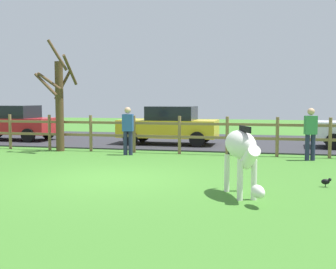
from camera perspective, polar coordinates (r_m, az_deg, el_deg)
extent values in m
plane|color=#3D7528|center=(10.71, -7.14, -5.74)|extent=(60.00, 60.00, 0.00)
cube|color=#2D2D33|center=(19.62, 2.31, -0.84)|extent=(28.00, 7.40, 0.05)
cylinder|color=olive|center=(17.80, -19.89, 0.36)|extent=(0.11, 0.11, 1.32)
cylinder|color=olive|center=(16.96, -15.19, 0.27)|extent=(0.11, 0.11, 1.32)
cylinder|color=olive|center=(16.24, -10.03, 0.17)|extent=(0.11, 0.11, 1.32)
cylinder|color=olive|center=(15.66, -4.45, 0.06)|extent=(0.11, 0.11, 1.32)
cylinder|color=olive|center=(15.24, 1.50, -0.06)|extent=(0.11, 0.11, 1.32)
cylinder|color=olive|center=(15.00, 7.72, -0.18)|extent=(0.11, 0.11, 1.32)
cylinder|color=olive|center=(14.93, 14.06, -0.30)|extent=(0.11, 0.11, 1.32)
cylinder|color=olive|center=(15.05, 20.38, -0.42)|extent=(0.11, 0.11, 1.32)
cube|color=olive|center=(15.44, -1.51, -0.24)|extent=(21.55, 0.06, 0.09)
cube|color=olive|center=(15.40, -1.52, 1.47)|extent=(21.55, 0.06, 0.09)
cylinder|color=#513A23|center=(16.46, -13.97, 3.55)|extent=(0.30, 0.30, 3.27)
cylinder|color=#513A23|center=(16.11, -15.65, 6.28)|extent=(1.16, 0.59, 0.86)
cylinder|color=#513A23|center=(16.09, -15.22, 6.71)|extent=(1.06, 0.35, 0.67)
cylinder|color=#513A23|center=(16.28, -12.66, 8.21)|extent=(0.14, 0.98, 1.05)
cylinder|color=#513A23|center=(16.22, -14.23, 10.00)|extent=(0.70, 0.34, 1.11)
cylinder|color=#513A23|center=(16.74, -13.56, 6.31)|extent=(0.71, 0.12, 1.08)
ellipsoid|color=white|center=(8.79, 9.41, -1.28)|extent=(0.94, 1.33, 0.56)
cylinder|color=white|center=(8.56, 11.15, -5.81)|extent=(0.11, 0.11, 0.78)
cylinder|color=white|center=(8.47, 9.38, -5.91)|extent=(0.11, 0.11, 0.78)
cylinder|color=white|center=(9.30, 9.33, -4.94)|extent=(0.11, 0.11, 0.78)
cylinder|color=white|center=(9.21, 7.68, -5.01)|extent=(0.11, 0.11, 0.78)
cylinder|color=white|center=(8.32, 10.63, -2.94)|extent=(0.46, 0.64, 0.51)
ellipsoid|color=white|center=(8.04, 11.65, -7.32)|extent=(0.36, 0.48, 0.24)
cube|color=black|center=(8.53, 10.01, 0.69)|extent=(0.26, 0.53, 0.12)
cylinder|color=black|center=(9.44, 8.01, -1.76)|extent=(0.12, 0.19, 0.54)
cylinder|color=black|center=(10.27, 19.82, -6.28)|extent=(0.01, 0.01, 0.06)
cylinder|color=black|center=(10.23, 19.84, -6.32)|extent=(0.01, 0.01, 0.06)
ellipsoid|color=black|center=(10.23, 19.84, -5.81)|extent=(0.18, 0.10, 0.12)
sphere|color=black|center=(10.23, 20.36, -5.54)|extent=(0.07, 0.07, 0.07)
cylinder|color=black|center=(17.10, 20.80, -0.89)|extent=(0.61, 0.21, 0.60)
cylinder|color=black|center=(18.78, 20.39, -0.39)|extent=(0.61, 0.21, 0.60)
cube|color=red|center=(21.02, -19.74, 1.11)|extent=(4.02, 1.74, 0.70)
cube|color=black|center=(20.91, -19.45, 2.83)|extent=(1.91, 1.58, 0.56)
cylinder|color=black|center=(19.60, -17.78, -0.11)|extent=(0.60, 0.19, 0.60)
cylinder|color=black|center=(21.07, -15.37, 0.27)|extent=(0.60, 0.19, 0.60)
cube|color=yellow|center=(17.96, 0.03, 0.81)|extent=(4.01, 1.73, 0.70)
cube|color=black|center=(17.89, 0.49, 2.81)|extent=(1.91, 1.58, 0.56)
cylinder|color=black|center=(17.54, -4.91, -0.45)|extent=(0.60, 0.18, 0.60)
cylinder|color=black|center=(19.16, -3.31, 0.00)|extent=(0.60, 0.18, 0.60)
cylinder|color=black|center=(16.89, 3.81, -0.65)|extent=(0.60, 0.18, 0.60)
cylinder|color=black|center=(18.56, 4.70, -0.16)|extent=(0.60, 0.18, 0.60)
cylinder|color=#232847|center=(15.01, -5.58, -1.12)|extent=(0.14, 0.14, 0.82)
cylinder|color=#232847|center=(14.97, -4.91, -1.13)|extent=(0.14, 0.14, 0.82)
cube|color=#2D569E|center=(14.93, -5.27, 1.55)|extent=(0.38, 0.26, 0.58)
sphere|color=tan|center=(14.92, -5.28, 3.16)|extent=(0.22, 0.22, 0.22)
cylinder|color=#232847|center=(14.29, 17.70, -1.62)|extent=(0.14, 0.14, 0.82)
cylinder|color=#232847|center=(14.35, 18.38, -1.61)|extent=(0.14, 0.14, 0.82)
cube|color=#38844C|center=(14.26, 18.11, 1.18)|extent=(0.41, 0.31, 0.58)
sphere|color=tan|center=(14.24, 18.16, 2.86)|extent=(0.22, 0.22, 0.22)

